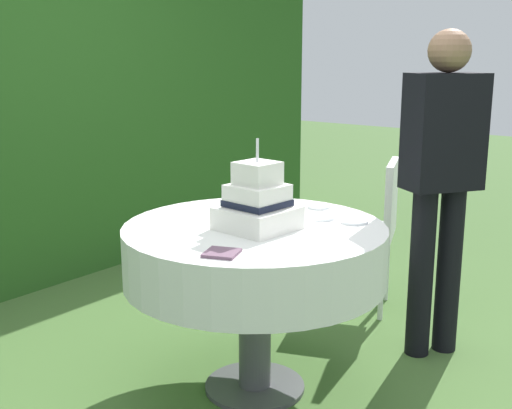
{
  "coord_description": "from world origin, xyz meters",
  "views": [
    {
      "loc": [
        -2.13,
        -1.67,
        1.5
      ],
      "look_at": [
        -0.02,
        -0.02,
        0.87
      ],
      "focal_mm": 45.83,
      "sensor_mm": 36.0,
      "label": 1
    }
  ],
  "objects_px": {
    "standing_person": "(442,173)",
    "serving_plate_far": "(355,221)",
    "wedding_cake": "(257,204)",
    "garden_chair": "(373,220)",
    "cake_table": "(255,255)",
    "serving_plate_near": "(319,207)",
    "napkin_stack": "(222,253)",
    "serving_plate_left": "(321,218)"
  },
  "relations": [
    {
      "from": "serving_plate_left",
      "to": "serving_plate_near",
      "type": "bearing_deg",
      "value": 35.43
    },
    {
      "from": "serving_plate_far",
      "to": "standing_person",
      "type": "bearing_deg",
      "value": -16.36
    },
    {
      "from": "garden_chair",
      "to": "napkin_stack",
      "type": "bearing_deg",
      "value": -172.43
    },
    {
      "from": "serving_plate_left",
      "to": "standing_person",
      "type": "relative_size",
      "value": 0.07
    },
    {
      "from": "serving_plate_near",
      "to": "napkin_stack",
      "type": "xyz_separation_m",
      "value": [
        -0.85,
        -0.12,
        0.0
      ]
    },
    {
      "from": "wedding_cake",
      "to": "napkin_stack",
      "type": "distance_m",
      "value": 0.4
    },
    {
      "from": "garden_chair",
      "to": "serving_plate_left",
      "type": "bearing_deg",
      "value": -166.6
    },
    {
      "from": "standing_person",
      "to": "serving_plate_far",
      "type": "bearing_deg",
      "value": 163.64
    },
    {
      "from": "serving_plate_far",
      "to": "serving_plate_left",
      "type": "height_order",
      "value": "same"
    },
    {
      "from": "napkin_stack",
      "to": "standing_person",
      "type": "distance_m",
      "value": 1.3
    },
    {
      "from": "serving_plate_far",
      "to": "serving_plate_left",
      "type": "distance_m",
      "value": 0.15
    },
    {
      "from": "wedding_cake",
      "to": "napkin_stack",
      "type": "bearing_deg",
      "value": -161.96
    },
    {
      "from": "serving_plate_near",
      "to": "serving_plate_left",
      "type": "relative_size",
      "value": 0.93
    },
    {
      "from": "standing_person",
      "to": "serving_plate_left",
      "type": "bearing_deg",
      "value": 151.82
    },
    {
      "from": "wedding_cake",
      "to": "serving_plate_left",
      "type": "relative_size",
      "value": 3.28
    },
    {
      "from": "wedding_cake",
      "to": "serving_plate_left",
      "type": "bearing_deg",
      "value": -22.37
    },
    {
      "from": "wedding_cake",
      "to": "serving_plate_left",
      "type": "distance_m",
      "value": 0.35
    },
    {
      "from": "cake_table",
      "to": "wedding_cake",
      "type": "xyz_separation_m",
      "value": [
        -0.03,
        -0.04,
        0.24
      ]
    },
    {
      "from": "serving_plate_near",
      "to": "serving_plate_far",
      "type": "height_order",
      "value": "same"
    },
    {
      "from": "wedding_cake",
      "to": "serving_plate_far",
      "type": "relative_size",
      "value": 3.22
    },
    {
      "from": "cake_table",
      "to": "garden_chair",
      "type": "relative_size",
      "value": 1.28
    },
    {
      "from": "serving_plate_far",
      "to": "napkin_stack",
      "type": "xyz_separation_m",
      "value": [
        -0.71,
        0.16,
        0.0
      ]
    },
    {
      "from": "napkin_stack",
      "to": "standing_person",
      "type": "xyz_separation_m",
      "value": [
        1.25,
        -0.32,
        0.16
      ]
    },
    {
      "from": "serving_plate_far",
      "to": "wedding_cake",
      "type": "bearing_deg",
      "value": 140.89
    },
    {
      "from": "serving_plate_left",
      "to": "garden_chair",
      "type": "relative_size",
      "value": 0.13
    },
    {
      "from": "garden_chair",
      "to": "standing_person",
      "type": "height_order",
      "value": "standing_person"
    },
    {
      "from": "serving_plate_near",
      "to": "serving_plate_far",
      "type": "xyz_separation_m",
      "value": [
        -0.14,
        -0.27,
        0.0
      ]
    },
    {
      "from": "cake_table",
      "to": "wedding_cake",
      "type": "height_order",
      "value": "wedding_cake"
    },
    {
      "from": "cake_table",
      "to": "standing_person",
      "type": "relative_size",
      "value": 0.71
    },
    {
      "from": "serving_plate_left",
      "to": "cake_table",
      "type": "bearing_deg",
      "value": 149.41
    },
    {
      "from": "serving_plate_near",
      "to": "garden_chair",
      "type": "relative_size",
      "value": 0.12
    },
    {
      "from": "wedding_cake",
      "to": "standing_person",
      "type": "distance_m",
      "value": 0.99
    },
    {
      "from": "serving_plate_near",
      "to": "napkin_stack",
      "type": "height_order",
      "value": "same"
    },
    {
      "from": "wedding_cake",
      "to": "garden_chair",
      "type": "relative_size",
      "value": 0.43
    },
    {
      "from": "serving_plate_left",
      "to": "garden_chair",
      "type": "distance_m",
      "value": 0.96
    },
    {
      "from": "serving_plate_far",
      "to": "standing_person",
      "type": "distance_m",
      "value": 0.59
    },
    {
      "from": "cake_table",
      "to": "garden_chair",
      "type": "xyz_separation_m",
      "value": [
        1.18,
        0.05,
        -0.1
      ]
    },
    {
      "from": "wedding_cake",
      "to": "serving_plate_near",
      "type": "bearing_deg",
      "value": -0.28
    },
    {
      "from": "serving_plate_far",
      "to": "standing_person",
      "type": "relative_size",
      "value": 0.07
    },
    {
      "from": "cake_table",
      "to": "serving_plate_far",
      "type": "distance_m",
      "value": 0.46
    },
    {
      "from": "serving_plate_left",
      "to": "napkin_stack",
      "type": "bearing_deg",
      "value": 179.51
    },
    {
      "from": "cake_table",
      "to": "serving_plate_far",
      "type": "xyz_separation_m",
      "value": [
        0.31,
        -0.31,
        0.14
      ]
    }
  ]
}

